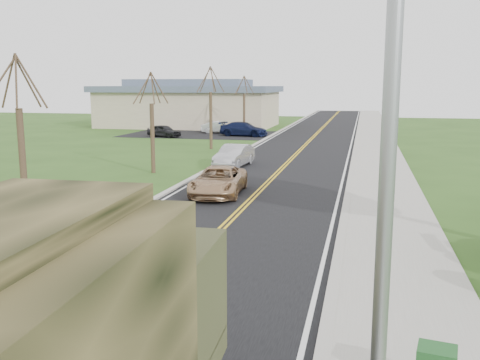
% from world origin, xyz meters
% --- Properties ---
extents(road, '(8.00, 120.00, 0.01)m').
position_xyz_m(road, '(0.00, 40.00, 0.01)').
color(road, black).
rests_on(road, ground).
extents(curb_right, '(0.30, 120.00, 0.12)m').
position_xyz_m(curb_right, '(4.15, 40.00, 0.06)').
color(curb_right, '#9E998E').
rests_on(curb_right, ground).
extents(sidewalk_right, '(3.20, 120.00, 0.10)m').
position_xyz_m(sidewalk_right, '(5.90, 40.00, 0.05)').
color(sidewalk_right, '#9E998E').
rests_on(sidewalk_right, ground).
extents(curb_left, '(0.30, 120.00, 0.10)m').
position_xyz_m(curb_left, '(-4.15, 40.00, 0.05)').
color(curb_left, '#9E998E').
rests_on(curb_left, ground).
extents(street_light, '(1.65, 0.22, 8.00)m').
position_xyz_m(street_light, '(4.90, -0.50, 4.43)').
color(street_light, gray).
rests_on(street_light, ground).
extents(bare_tree_a, '(1.93, 2.26, 6.08)m').
position_xyz_m(bare_tree_a, '(-7.00, 10.00, 2.63)').
color(bare_tree_a, '#38281C').
rests_on(bare_tree_a, ground).
extents(bare_tree_b, '(1.83, 2.14, 5.73)m').
position_xyz_m(bare_tree_b, '(-7.00, 22.00, 2.48)').
color(bare_tree_b, '#38281C').
rests_on(bare_tree_b, ground).
extents(bare_tree_c, '(2.04, 2.39, 6.42)m').
position_xyz_m(bare_tree_c, '(-7.00, 34.00, 2.78)').
color(bare_tree_c, '#38281C').
rests_on(bare_tree_c, ground).
extents(bare_tree_d, '(1.88, 2.20, 5.91)m').
position_xyz_m(bare_tree_d, '(-7.00, 46.00, 2.55)').
color(bare_tree_d, '#38281C').
rests_on(bare_tree_d, ground).
extents(commercial_building, '(25.50, 21.50, 5.65)m').
position_xyz_m(commercial_building, '(-15.98, 55.97, 2.69)').
color(commercial_building, tan).
rests_on(commercial_building, ground).
extents(suv_champagne, '(2.49, 4.81, 1.30)m').
position_xyz_m(suv_champagne, '(-1.68, 16.79, 0.65)').
color(suv_champagne, tan).
rests_on(suv_champagne, ground).
extents(sedan_silver, '(1.84, 4.26, 1.36)m').
position_xyz_m(sedan_silver, '(-3.00, 25.28, 0.68)').
color(sedan_silver, '#B5B5BA').
rests_on(sedan_silver, ground).
extents(lot_car_dark, '(3.80, 2.53, 1.20)m').
position_xyz_m(lot_car_dark, '(-14.12, 42.24, 0.60)').
color(lot_car_dark, black).
rests_on(lot_car_dark, ground).
extents(lot_car_silver, '(3.98, 1.93, 1.26)m').
position_xyz_m(lot_car_silver, '(-9.98, 47.53, 0.63)').
color(lot_car_silver, silver).
rests_on(lot_car_silver, ground).
extents(lot_car_navy, '(5.04, 2.66, 1.39)m').
position_xyz_m(lot_car_navy, '(-6.81, 44.98, 0.70)').
color(lot_car_navy, '#0E1534').
rests_on(lot_car_navy, ground).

